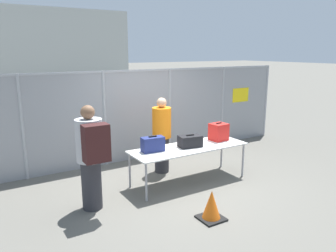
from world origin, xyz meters
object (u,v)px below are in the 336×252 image
object	(u,v)px
utility_trailer	(127,120)
security_worker_near	(162,134)
suitcase_black	(190,141)
inspection_table	(189,149)
suitcase_red	(219,132)
suitcase_navy	(153,144)
traffic_cone	(211,206)
traveler_hooded	(91,154)

from	to	relation	value
utility_trailer	security_worker_near	bearing A→B (deg)	-102.69
suitcase_black	utility_trailer	bearing A→B (deg)	81.92
inspection_table	suitcase_black	world-z (taller)	suitcase_black
security_worker_near	inspection_table	bearing A→B (deg)	119.91
suitcase_red	security_worker_near	size ratio (longest dim) A/B	0.23
inspection_table	suitcase_navy	world-z (taller)	suitcase_navy
suitcase_red	suitcase_black	bearing A→B (deg)	-173.47
utility_trailer	suitcase_black	bearing A→B (deg)	-98.08
security_worker_near	utility_trailer	bearing A→B (deg)	-85.43
suitcase_black	traffic_cone	xyz separation A→B (m)	(-0.58, -1.43, -0.62)
suitcase_black	traveler_hooded	world-z (taller)	traveler_hooded
suitcase_navy	suitcase_red	xyz separation A→B (m)	(1.57, -0.03, 0.04)
traffic_cone	security_worker_near	bearing A→B (deg)	80.00
suitcase_black	security_worker_near	xyz separation A→B (m)	(-0.19, 0.77, -0.00)
inspection_table	suitcase_navy	bearing A→B (deg)	171.12
suitcase_navy	traveler_hooded	xyz separation A→B (m)	(-1.28, -0.27, 0.09)
suitcase_red	traveler_hooded	size ratio (longest dim) A/B	0.22
inspection_table	traveler_hooded	bearing A→B (deg)	-175.60
suitcase_black	traveler_hooded	bearing A→B (deg)	-175.63
traffic_cone	inspection_table	bearing A→B (deg)	68.56
suitcase_navy	suitcase_black	distance (m)	0.78
traveler_hooded	traffic_cone	bearing A→B (deg)	-61.82
suitcase_navy	traffic_cone	distance (m)	1.69
suitcase_navy	suitcase_black	bearing A→B (deg)	-8.60
suitcase_navy	suitcase_red	world-z (taller)	suitcase_red
suitcase_black	suitcase_red	world-z (taller)	suitcase_red
suitcase_red	traffic_cone	distance (m)	2.17
suitcase_black	utility_trailer	distance (m)	4.49
security_worker_near	utility_trailer	world-z (taller)	security_worker_near
traveler_hooded	traffic_cone	world-z (taller)	traveler_hooded
suitcase_navy	utility_trailer	xyz separation A→B (m)	(1.40, 4.30, -0.47)
traffic_cone	suitcase_navy	bearing A→B (deg)	96.98
suitcase_black	traveler_hooded	xyz separation A→B (m)	(-2.05, -0.16, 0.12)
security_worker_near	traffic_cone	world-z (taller)	security_worker_near
suitcase_red	security_worker_near	xyz separation A→B (m)	(-0.99, 0.68, -0.07)
suitcase_navy	suitcase_red	size ratio (longest dim) A/B	1.15
suitcase_black	inspection_table	bearing A→B (deg)	-178.54
utility_trailer	inspection_table	bearing A→B (deg)	-98.34
suitcase_red	traffic_cone	bearing A→B (deg)	-132.24
suitcase_black	traffic_cone	bearing A→B (deg)	-112.17
inspection_table	suitcase_black	xyz separation A→B (m)	(0.02, 0.00, 0.16)
traveler_hooded	suitcase_black	bearing A→B (deg)	-16.44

